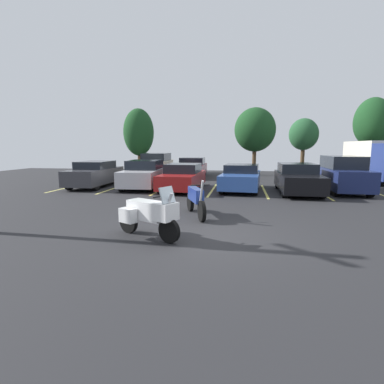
{
  "coord_description": "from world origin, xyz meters",
  "views": [
    {
      "loc": [
        0.94,
        -7.68,
        2.32
      ],
      "look_at": [
        -0.45,
        0.58,
        1.06
      ],
      "focal_mm": 28.23,
      "sensor_mm": 36.0,
      "label": 1
    }
  ],
  "objects_px": {
    "motorcycle_second": "(196,199)",
    "car_black": "(298,179)",
    "car_blue": "(241,178)",
    "box_truck": "(378,160)",
    "car_silver": "(144,174)",
    "car_red": "(183,177)",
    "motorcycle_touring": "(150,213)",
    "car_far_champagne": "(156,165)",
    "car_navy": "(343,174)",
    "car_far_maroon": "(192,168)",
    "car_charcoal": "(95,174)"
  },
  "relations": [
    {
      "from": "motorcycle_second",
      "to": "box_truck",
      "type": "xyz_separation_m",
      "value": [
        10.26,
        11.69,
        0.9
      ]
    },
    {
      "from": "motorcycle_touring",
      "to": "car_blue",
      "type": "distance_m",
      "value": 9.39
    },
    {
      "from": "car_red",
      "to": "box_truck",
      "type": "distance_m",
      "value": 13.2
    },
    {
      "from": "motorcycle_touring",
      "to": "car_charcoal",
      "type": "height_order",
      "value": "car_charcoal"
    },
    {
      "from": "motorcycle_touring",
      "to": "car_black",
      "type": "bearing_deg",
      "value": 59.72
    },
    {
      "from": "car_red",
      "to": "car_black",
      "type": "bearing_deg",
      "value": -0.67
    },
    {
      "from": "motorcycle_second",
      "to": "car_silver",
      "type": "relative_size",
      "value": 0.48
    },
    {
      "from": "car_blue",
      "to": "car_far_maroon",
      "type": "xyz_separation_m",
      "value": [
        -3.78,
        6.62,
        0.04
      ]
    },
    {
      "from": "car_red",
      "to": "car_blue",
      "type": "distance_m",
      "value": 3.14
    },
    {
      "from": "car_silver",
      "to": "car_black",
      "type": "relative_size",
      "value": 0.96
    },
    {
      "from": "motorcycle_touring",
      "to": "car_blue",
      "type": "xyz_separation_m",
      "value": [
        2.23,
        9.12,
        0.03
      ]
    },
    {
      "from": "car_far_maroon",
      "to": "box_truck",
      "type": "xyz_separation_m",
      "value": [
        12.58,
        -1.39,
        0.75
      ]
    },
    {
      "from": "car_black",
      "to": "car_far_maroon",
      "type": "xyz_separation_m",
      "value": [
        -6.61,
        7.08,
        0.0
      ]
    },
    {
      "from": "box_truck",
      "to": "car_far_maroon",
      "type": "bearing_deg",
      "value": 173.69
    },
    {
      "from": "car_silver",
      "to": "car_navy",
      "type": "bearing_deg",
      "value": 0.92
    },
    {
      "from": "car_charcoal",
      "to": "car_far_maroon",
      "type": "xyz_separation_m",
      "value": [
        4.66,
        6.49,
        -0.02
      ]
    },
    {
      "from": "motorcycle_touring",
      "to": "car_far_champagne",
      "type": "relative_size",
      "value": 0.42
    },
    {
      "from": "car_far_champagne",
      "to": "car_black",
      "type": "bearing_deg",
      "value": -35.67
    },
    {
      "from": "car_blue",
      "to": "box_truck",
      "type": "height_order",
      "value": "box_truck"
    },
    {
      "from": "car_silver",
      "to": "car_red",
      "type": "bearing_deg",
      "value": -10.33
    },
    {
      "from": "car_blue",
      "to": "box_truck",
      "type": "bearing_deg",
      "value": 30.72
    },
    {
      "from": "car_silver",
      "to": "car_black",
      "type": "height_order",
      "value": "car_silver"
    },
    {
      "from": "motorcycle_touring",
      "to": "box_truck",
      "type": "height_order",
      "value": "box_truck"
    },
    {
      "from": "car_black",
      "to": "box_truck",
      "type": "relative_size",
      "value": 0.73
    },
    {
      "from": "motorcycle_touring",
      "to": "car_far_maroon",
      "type": "relative_size",
      "value": 0.39
    },
    {
      "from": "motorcycle_touring",
      "to": "car_red",
      "type": "relative_size",
      "value": 0.42
    },
    {
      "from": "car_silver",
      "to": "car_blue",
      "type": "distance_m",
      "value": 5.43
    },
    {
      "from": "car_blue",
      "to": "car_far_maroon",
      "type": "distance_m",
      "value": 7.62
    },
    {
      "from": "motorcycle_second",
      "to": "car_blue",
      "type": "height_order",
      "value": "car_blue"
    },
    {
      "from": "car_blue",
      "to": "box_truck",
      "type": "xyz_separation_m",
      "value": [
        8.8,
        5.23,
        0.79
      ]
    },
    {
      "from": "car_black",
      "to": "motorcycle_touring",
      "type": "bearing_deg",
      "value": -120.28
    },
    {
      "from": "car_red",
      "to": "motorcycle_touring",
      "type": "bearing_deg",
      "value": -84.17
    },
    {
      "from": "car_far_champagne",
      "to": "motorcycle_second",
      "type": "bearing_deg",
      "value": -68.23
    },
    {
      "from": "motorcycle_touring",
      "to": "car_navy",
      "type": "height_order",
      "value": "car_navy"
    },
    {
      "from": "car_silver",
      "to": "motorcycle_second",
      "type": "bearing_deg",
      "value": -58.56
    },
    {
      "from": "car_black",
      "to": "car_navy",
      "type": "relative_size",
      "value": 1.11
    },
    {
      "from": "motorcycle_second",
      "to": "car_far_champagne",
      "type": "height_order",
      "value": "car_far_champagne"
    },
    {
      "from": "car_charcoal",
      "to": "car_silver",
      "type": "bearing_deg",
      "value": -1.83
    },
    {
      "from": "motorcycle_touring",
      "to": "box_truck",
      "type": "xyz_separation_m",
      "value": [
        11.02,
        14.34,
        0.82
      ]
    },
    {
      "from": "car_navy",
      "to": "car_far_maroon",
      "type": "relative_size",
      "value": 0.87
    },
    {
      "from": "car_red",
      "to": "car_navy",
      "type": "height_order",
      "value": "car_navy"
    },
    {
      "from": "car_charcoal",
      "to": "box_truck",
      "type": "bearing_deg",
      "value": 16.49
    },
    {
      "from": "car_red",
      "to": "car_far_champagne",
      "type": "bearing_deg",
      "value": 117.25
    },
    {
      "from": "box_truck",
      "to": "car_navy",
      "type": "bearing_deg",
      "value": -125.7
    },
    {
      "from": "motorcycle_second",
      "to": "car_silver",
      "type": "distance_m",
      "value": 7.61
    },
    {
      "from": "motorcycle_touring",
      "to": "car_far_maroon",
      "type": "distance_m",
      "value": 15.81
    },
    {
      "from": "motorcycle_touring",
      "to": "car_navy",
      "type": "xyz_separation_m",
      "value": [
        7.41,
        9.32,
        0.27
      ]
    },
    {
      "from": "motorcycle_second",
      "to": "car_black",
      "type": "distance_m",
      "value": 7.37
    },
    {
      "from": "car_blue",
      "to": "motorcycle_touring",
      "type": "bearing_deg",
      "value": -103.72
    },
    {
      "from": "car_red",
      "to": "car_far_champagne",
      "type": "xyz_separation_m",
      "value": [
        -3.43,
        6.65,
        0.24
      ]
    }
  ]
}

